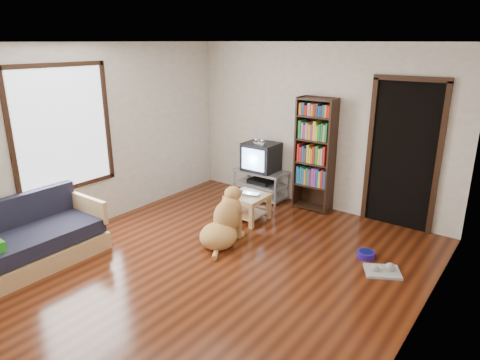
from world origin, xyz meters
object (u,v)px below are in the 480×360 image
Objects in this scene: dog_bowl at (366,254)px; sofa at (27,245)px; laptop at (247,195)px; bookshelf at (315,149)px; tv_stand at (261,183)px; crt_tv at (262,156)px; dog at (224,223)px; grey_rag at (382,272)px; coffee_table at (248,202)px.

dog_bowl is 4.18m from sofa.
laptop is 0.20× the size of bookshelf.
dog_bowl is 0.24× the size of tv_stand.
crt_tv reaches higher than tv_stand.
laptop is at bearing 178.04° from dog_bowl.
bookshelf reaches higher than crt_tv.
dog_bowl is 2.60m from crt_tv.
dog is (-0.37, -1.84, -0.72)m from bookshelf.
dog_bowl is at bearing -39.67° from bookshelf.
sofa is at bearing -105.02° from tv_stand.
crt_tv is (-2.28, 1.03, 0.70)m from dog_bowl.
crt_tv reaches higher than sofa.
tv_stand is at bearing 153.99° from grey_rag.
sofa reaches higher than grey_rag.
coffee_table reaches higher than grey_rag.
bookshelf is 1.93× the size of dog.
grey_rag is 2.08m from dog.
sofa reaches higher than dog_bowl.
grey_rag is at bearing -19.38° from laptop.
sofa is at bearing -104.93° from crt_tv.
tv_stand is (-2.58, 1.26, 0.25)m from grey_rag.
dog is at bearing -156.65° from dog_bowl.
crt_tv is 0.32× the size of sofa.
dog_bowl is 0.38× the size of crt_tv.
sofa is (-0.97, -3.65, -0.48)m from crt_tv.
bookshelf is (0.58, 1.04, 0.59)m from laptop.
dog reaches higher than dog_bowl.
coffee_table is at bearing -119.82° from bookshelf.
crt_tv is 1.91m from dog.
grey_rag is 0.69× the size of crt_tv.
grey_rag is 2.25m from coffee_table.
grey_rag is at bearing 33.74° from sofa.
crt_tv is at bearing 99.88° from laptop.
grey_rag is 4.28m from sofa.
bookshelf is (0.95, 0.07, 0.26)m from crt_tv.
tv_stand is at bearing 112.23° from coffee_table.
laptop is 0.38× the size of dog.
sofa is (-3.25, -2.62, 0.22)m from dog_bowl.
bookshelf is at bearing 62.68° from sofa.
laptop is at bearing -68.42° from tv_stand.
tv_stand is at bearing 108.33° from dog.
grey_rag is 2.97m from crt_tv.
crt_tv is 0.99m from bookshelf.
sofa reaches higher than dog.
dog is at bearing -86.92° from laptop.
sofa reaches higher than laptop.
coffee_table is at bearing 103.83° from dog.
sofa is 3.03m from coffee_table.
dog_bowl is 2.50m from tv_stand.
grey_rag is at bearing -39.81° from dog_bowl.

